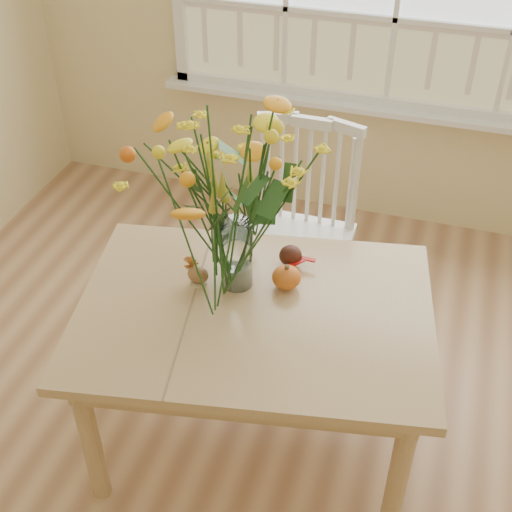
% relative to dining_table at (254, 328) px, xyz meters
% --- Properties ---
extents(dining_table, '(1.38, 1.10, 0.67)m').
position_rel_dining_table_xyz_m(dining_table, '(0.00, 0.00, 0.00)').
color(dining_table, tan).
rests_on(dining_table, floor).
extents(windsor_chair, '(0.46, 0.43, 0.98)m').
position_rel_dining_table_xyz_m(windsor_chair, '(-0.01, 0.73, -0.03)').
color(windsor_chair, white).
rests_on(windsor_chair, floor).
extents(flower_vase, '(0.55, 0.55, 0.66)m').
position_rel_dining_table_xyz_m(flower_vase, '(-0.10, 0.12, 0.49)').
color(flower_vase, white).
rests_on(flower_vase, dining_table).
extents(pumpkin, '(0.10, 0.10, 0.08)m').
position_rel_dining_table_xyz_m(pumpkin, '(0.08, 0.15, 0.13)').
color(pumpkin, '#C15016').
rests_on(pumpkin, dining_table).
extents(turkey_figurine, '(0.09, 0.07, 0.10)m').
position_rel_dining_table_xyz_m(turkey_figurine, '(-0.24, 0.07, 0.13)').
color(turkey_figurine, '#CCB78C').
rests_on(turkey_figurine, dining_table).
extents(dark_gourd, '(0.13, 0.09, 0.08)m').
position_rel_dining_table_xyz_m(dark_gourd, '(0.06, 0.28, 0.13)').
color(dark_gourd, '#38160F').
rests_on(dark_gourd, dining_table).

